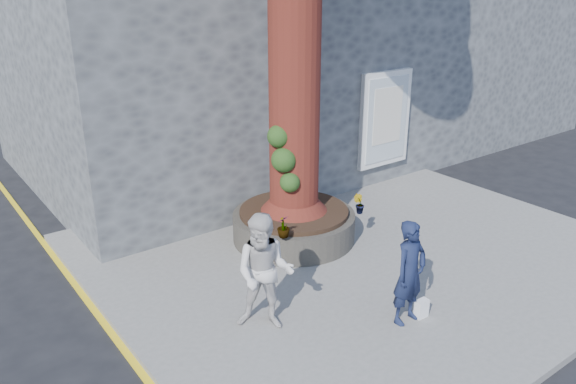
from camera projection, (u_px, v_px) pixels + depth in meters
ground at (330, 303)px, 8.82m from camera, size 120.00×120.00×0.00m
pavement at (357, 250)px, 10.38m from camera, size 9.00×8.00×0.12m
yellow_line at (119, 343)px, 7.87m from camera, size 0.10×30.00×0.01m
stone_shop at (225, 43)px, 14.43m from camera, size 10.30×8.30×6.30m
neighbour_shop at (429, 32)px, 18.94m from camera, size 6.00×8.00×6.00m
planter at (294, 224)px, 10.61m from camera, size 2.30×2.30×0.60m
man at (410, 273)px, 7.91m from camera, size 0.59×0.41×1.56m
woman at (265, 273)px, 7.75m from camera, size 1.06×1.05×1.73m
shopping_bag at (421, 308)px, 8.22m from camera, size 0.20×0.13×0.28m
plant_a at (297, 181)px, 11.48m from camera, size 0.20×0.18×0.32m
plant_b at (359, 204)px, 10.27m from camera, size 0.26×0.26×0.36m
plant_c at (283, 227)px, 9.33m from camera, size 0.26×0.26×0.38m
plant_d at (302, 180)px, 11.55m from camera, size 0.32×0.33×0.28m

